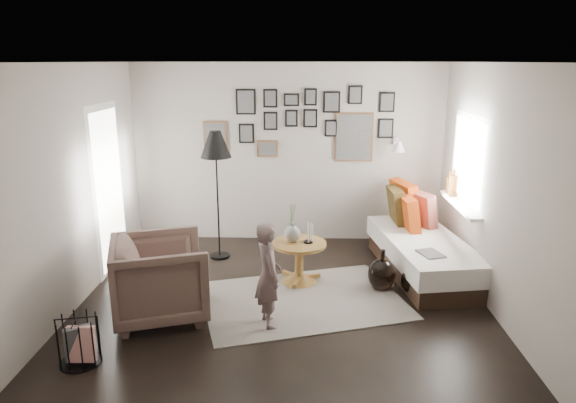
{
  "coord_description": "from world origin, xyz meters",
  "views": [
    {
      "loc": [
        0.19,
        -5.01,
        2.61
      ],
      "look_at": [
        0.05,
        0.5,
        1.1
      ],
      "focal_mm": 32.0,
      "sensor_mm": 36.0,
      "label": 1
    }
  ],
  "objects_px": {
    "daybed": "(421,247)",
    "demijohn_small": "(414,280)",
    "vase": "(293,230)",
    "demijohn_large": "(382,274)",
    "floor_lamp": "(216,149)",
    "armchair": "(160,278)",
    "child": "(268,275)",
    "magazine_basket": "(79,341)",
    "pedestal_table": "(299,264)"
  },
  "relations": [
    {
      "from": "daybed",
      "to": "demijohn_small",
      "type": "bearing_deg",
      "value": -116.97
    },
    {
      "from": "vase",
      "to": "demijohn_large",
      "type": "xyz_separation_m",
      "value": [
        1.06,
        -0.19,
        -0.47
      ]
    },
    {
      "from": "vase",
      "to": "floor_lamp",
      "type": "bearing_deg",
      "value": 142.15
    },
    {
      "from": "daybed",
      "to": "demijohn_small",
      "type": "xyz_separation_m",
      "value": [
        -0.24,
        -0.71,
        -0.14
      ]
    },
    {
      "from": "armchair",
      "to": "child",
      "type": "relative_size",
      "value": 0.87
    },
    {
      "from": "demijohn_small",
      "to": "daybed",
      "type": "bearing_deg",
      "value": 71.6
    },
    {
      "from": "vase",
      "to": "floor_lamp",
      "type": "xyz_separation_m",
      "value": [
        -1.02,
        0.79,
        0.84
      ]
    },
    {
      "from": "daybed",
      "to": "child",
      "type": "relative_size",
      "value": 2.0
    },
    {
      "from": "demijohn_small",
      "to": "child",
      "type": "distance_m",
      "value": 1.84
    },
    {
      "from": "magazine_basket",
      "to": "floor_lamp",
      "type": "bearing_deg",
      "value": 71.93
    },
    {
      "from": "vase",
      "to": "floor_lamp",
      "type": "relative_size",
      "value": 0.27
    },
    {
      "from": "daybed",
      "to": "armchair",
      "type": "bearing_deg",
      "value": -164.82
    },
    {
      "from": "armchair",
      "to": "magazine_basket",
      "type": "bearing_deg",
      "value": 132.55
    },
    {
      "from": "pedestal_table",
      "to": "floor_lamp",
      "type": "bearing_deg",
      "value": 143.54
    },
    {
      "from": "pedestal_table",
      "to": "vase",
      "type": "relative_size",
      "value": 1.4
    },
    {
      "from": "magazine_basket",
      "to": "child",
      "type": "height_order",
      "value": "child"
    },
    {
      "from": "vase",
      "to": "demijohn_small",
      "type": "height_order",
      "value": "vase"
    },
    {
      "from": "daybed",
      "to": "floor_lamp",
      "type": "distance_m",
      "value": 2.94
    },
    {
      "from": "demijohn_small",
      "to": "magazine_basket",
      "type": "bearing_deg",
      "value": -155.49
    },
    {
      "from": "daybed",
      "to": "floor_lamp",
      "type": "relative_size",
      "value": 1.26
    },
    {
      "from": "floor_lamp",
      "to": "demijohn_large",
      "type": "distance_m",
      "value": 2.64
    },
    {
      "from": "magazine_basket",
      "to": "demijohn_large",
      "type": "relative_size",
      "value": 0.89
    },
    {
      "from": "pedestal_table",
      "to": "vase",
      "type": "distance_m",
      "value": 0.43
    },
    {
      "from": "floor_lamp",
      "to": "child",
      "type": "height_order",
      "value": "floor_lamp"
    },
    {
      "from": "vase",
      "to": "floor_lamp",
      "type": "distance_m",
      "value": 1.54
    },
    {
      "from": "pedestal_table",
      "to": "child",
      "type": "height_order",
      "value": "child"
    },
    {
      "from": "pedestal_table",
      "to": "floor_lamp",
      "type": "distance_m",
      "value": 1.86
    },
    {
      "from": "magazine_basket",
      "to": "demijohn_small",
      "type": "height_order",
      "value": "demijohn_small"
    },
    {
      "from": "pedestal_table",
      "to": "demijohn_large",
      "type": "relative_size",
      "value": 1.32
    },
    {
      "from": "daybed",
      "to": "child",
      "type": "distance_m",
      "value": 2.39
    },
    {
      "from": "pedestal_table",
      "to": "armchair",
      "type": "height_order",
      "value": "armchair"
    },
    {
      "from": "demijohn_large",
      "to": "daybed",
      "type": "bearing_deg",
      "value": 45.3
    },
    {
      "from": "vase",
      "to": "demijohn_large",
      "type": "distance_m",
      "value": 1.17
    },
    {
      "from": "demijohn_large",
      "to": "demijohn_small",
      "type": "distance_m",
      "value": 0.37
    },
    {
      "from": "armchair",
      "to": "magazine_basket",
      "type": "height_order",
      "value": "armchair"
    },
    {
      "from": "pedestal_table",
      "to": "daybed",
      "type": "distance_m",
      "value": 1.62
    },
    {
      "from": "daybed",
      "to": "child",
      "type": "height_order",
      "value": "child"
    },
    {
      "from": "daybed",
      "to": "child",
      "type": "xyz_separation_m",
      "value": [
        -1.87,
        -1.47,
        0.24
      ]
    },
    {
      "from": "floor_lamp",
      "to": "demijohn_small",
      "type": "distance_m",
      "value": 2.98
    },
    {
      "from": "floor_lamp",
      "to": "demijohn_large",
      "type": "bearing_deg",
      "value": -25.42
    },
    {
      "from": "vase",
      "to": "magazine_basket",
      "type": "bearing_deg",
      "value": -135.93
    },
    {
      "from": "demijohn_small",
      "to": "demijohn_large",
      "type": "bearing_deg",
      "value": 161.08
    },
    {
      "from": "demijohn_large",
      "to": "armchair",
      "type": "bearing_deg",
      "value": -163.24
    },
    {
      "from": "vase",
      "to": "daybed",
      "type": "height_order",
      "value": "daybed"
    },
    {
      "from": "floor_lamp",
      "to": "demijohn_small",
      "type": "bearing_deg",
      "value": -24.52
    },
    {
      "from": "vase",
      "to": "daybed",
      "type": "bearing_deg",
      "value": 13.64
    },
    {
      "from": "floor_lamp",
      "to": "demijohn_small",
      "type": "height_order",
      "value": "floor_lamp"
    },
    {
      "from": "armchair",
      "to": "child",
      "type": "distance_m",
      "value": 1.15
    },
    {
      "from": "pedestal_table",
      "to": "magazine_basket",
      "type": "xyz_separation_m",
      "value": [
        -1.95,
        -1.79,
        -0.02
      ]
    },
    {
      "from": "pedestal_table",
      "to": "daybed",
      "type": "bearing_deg",
      "value": 15.0
    }
  ]
}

